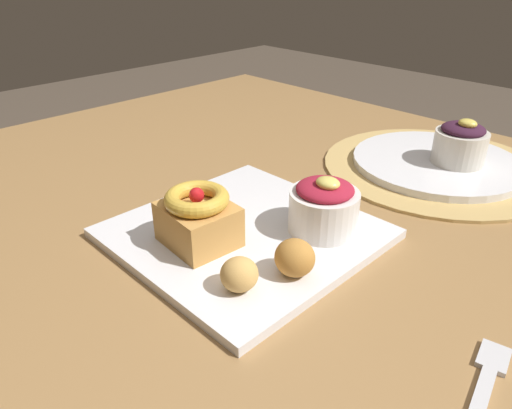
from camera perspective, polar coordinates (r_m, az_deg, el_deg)
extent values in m
cube|color=olive|center=(0.66, 5.83, -3.63)|extent=(1.38, 1.08, 0.04)
cylinder|color=olive|center=(1.48, -1.27, -0.53)|extent=(0.07, 0.07, 0.69)
cylinder|color=tan|center=(0.86, 20.71, 4.21)|extent=(0.37, 0.37, 0.00)
cube|color=white|center=(0.61, -1.34, -3.45)|extent=(0.29, 0.29, 0.01)
cube|color=#C68E47|center=(0.57, -6.89, -2.36)|extent=(0.09, 0.08, 0.05)
torus|color=gold|center=(0.55, -7.09, 0.70)|extent=(0.08, 0.08, 0.02)
sphere|color=red|center=(0.55, -7.12, 1.11)|extent=(0.02, 0.02, 0.02)
cylinder|color=white|center=(0.60, 8.06, -0.79)|extent=(0.09, 0.09, 0.05)
ellipsoid|color=#A31E33|center=(0.58, 8.26, 1.82)|extent=(0.07, 0.07, 0.02)
ellipsoid|color=#EAD666|center=(0.57, 8.59, 2.55)|extent=(0.03, 0.03, 0.01)
ellipsoid|color=tan|center=(0.50, -2.01, -8.34)|extent=(0.04, 0.04, 0.04)
ellipsoid|color=#BC7F38|center=(0.52, 4.65, -6.35)|extent=(0.04, 0.04, 0.04)
cylinder|color=white|center=(0.85, 20.80, 4.73)|extent=(0.28, 0.28, 0.01)
cylinder|color=silver|center=(0.84, 23.15, 6.30)|extent=(0.08, 0.08, 0.05)
ellipsoid|color=#38192D|center=(0.83, 23.54, 8.25)|extent=(0.07, 0.07, 0.02)
ellipsoid|color=#E5CC56|center=(0.82, 23.98, 8.85)|extent=(0.03, 0.02, 0.01)
cube|color=silver|center=(0.45, 25.04, -21.02)|extent=(0.03, 0.09, 0.00)
cube|color=silver|center=(0.50, 26.53, -16.04)|extent=(0.03, 0.04, 0.00)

